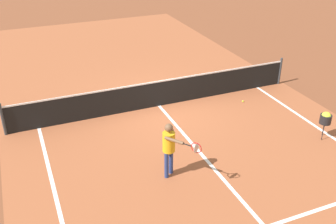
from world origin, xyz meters
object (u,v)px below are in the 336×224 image
object	(u,v)px
net	(159,93)
ball_hopper	(326,118)
player_near	(170,145)
tennis_ball_near_net	(243,101)

from	to	relation	value
net	ball_hopper	bearing A→B (deg)	-45.63
player_near	tennis_ball_near_net	xyz separation A→B (m)	(4.11, 2.97, -0.91)
ball_hopper	tennis_ball_near_net	bearing A→B (deg)	106.82
tennis_ball_near_net	net	bearing A→B (deg)	163.10
net	tennis_ball_near_net	size ratio (longest dim) A/B	155.61
player_near	tennis_ball_near_net	distance (m)	5.16
net	ball_hopper	size ratio (longest dim) A/B	11.74
ball_hopper	tennis_ball_near_net	xyz separation A→B (m)	(-0.91, 3.01, -0.64)
ball_hopper	tennis_ball_near_net	world-z (taller)	ball_hopper
net	player_near	size ratio (longest dim) A/B	6.68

